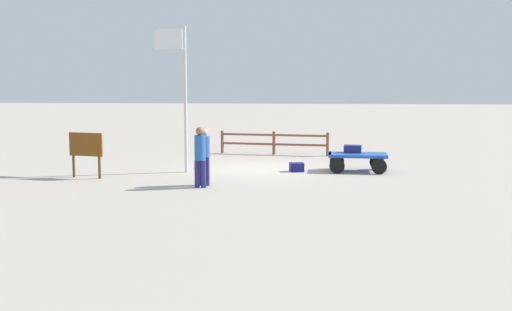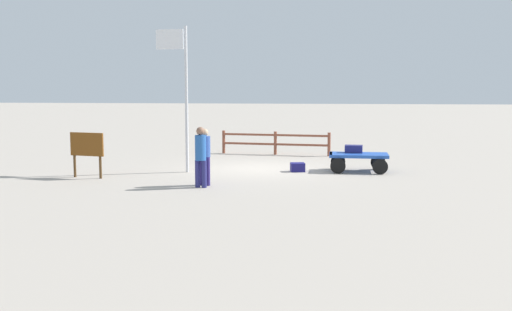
{
  "view_description": "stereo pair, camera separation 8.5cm",
  "coord_description": "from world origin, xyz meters",
  "px_view_note": "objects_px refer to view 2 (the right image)",
  "views": [
    {
      "loc": [
        -1.7,
        20.67,
        2.95
      ],
      "look_at": [
        -0.35,
        6.0,
        1.17
      ],
      "focal_mm": 43.52,
      "sensor_mm": 36.0,
      "label": 1
    },
    {
      "loc": [
        -1.78,
        20.66,
        2.95
      ],
      "look_at": [
        -0.35,
        6.0,
        1.17
      ],
      "focal_mm": 43.52,
      "sensor_mm": 36.0,
      "label": 2
    }
  ],
  "objects_px": {
    "suitcase_olive": "(354,149)",
    "worker_trailing": "(201,153)",
    "suitcase_tan": "(298,167)",
    "worker_lead": "(205,153)",
    "flagpole": "(182,83)",
    "luggage_cart": "(358,158)",
    "signboard": "(87,148)"
  },
  "relations": [
    {
      "from": "suitcase_olive",
      "to": "worker_trailing",
      "type": "bearing_deg",
      "value": 40.63
    },
    {
      "from": "suitcase_olive",
      "to": "worker_trailing",
      "type": "relative_size",
      "value": 0.36
    },
    {
      "from": "suitcase_tan",
      "to": "worker_lead",
      "type": "distance_m",
      "value": 3.97
    },
    {
      "from": "suitcase_tan",
      "to": "flagpole",
      "type": "bearing_deg",
      "value": 7.04
    },
    {
      "from": "suitcase_olive",
      "to": "flagpole",
      "type": "xyz_separation_m",
      "value": [
        5.55,
        0.93,
        2.16
      ]
    },
    {
      "from": "luggage_cart",
      "to": "suitcase_tan",
      "type": "xyz_separation_m",
      "value": [
        1.96,
        0.21,
        -0.29
      ]
    },
    {
      "from": "suitcase_tan",
      "to": "signboard",
      "type": "relative_size",
      "value": 0.37
    },
    {
      "from": "worker_trailing",
      "to": "signboard",
      "type": "xyz_separation_m",
      "value": [
        3.77,
        -1.37,
        -0.03
      ]
    },
    {
      "from": "worker_trailing",
      "to": "flagpole",
      "type": "bearing_deg",
      "value": -68.48
    },
    {
      "from": "luggage_cart",
      "to": "worker_trailing",
      "type": "distance_m",
      "value": 5.78
    },
    {
      "from": "suitcase_olive",
      "to": "worker_lead",
      "type": "bearing_deg",
      "value": 38.0
    },
    {
      "from": "luggage_cart",
      "to": "worker_lead",
      "type": "xyz_separation_m",
      "value": [
        4.5,
        3.15,
        0.5
      ]
    },
    {
      "from": "suitcase_tan",
      "to": "worker_trailing",
      "type": "relative_size",
      "value": 0.3
    },
    {
      "from": "worker_lead",
      "to": "flagpole",
      "type": "relative_size",
      "value": 0.35
    },
    {
      "from": "luggage_cart",
      "to": "worker_trailing",
      "type": "bearing_deg",
      "value": 37.82
    },
    {
      "from": "suitcase_olive",
      "to": "flagpole",
      "type": "relative_size",
      "value": 0.13
    },
    {
      "from": "worker_trailing",
      "to": "signboard",
      "type": "bearing_deg",
      "value": -20.04
    },
    {
      "from": "suitcase_olive",
      "to": "flagpole",
      "type": "height_order",
      "value": "flagpole"
    },
    {
      "from": "suitcase_olive",
      "to": "suitcase_tan",
      "type": "height_order",
      "value": "suitcase_olive"
    },
    {
      "from": "suitcase_olive",
      "to": "signboard",
      "type": "height_order",
      "value": "signboard"
    },
    {
      "from": "luggage_cart",
      "to": "flagpole",
      "type": "xyz_separation_m",
      "value": [
        5.67,
        0.67,
        2.44
      ]
    },
    {
      "from": "luggage_cart",
      "to": "worker_lead",
      "type": "distance_m",
      "value": 5.52
    },
    {
      "from": "worker_lead",
      "to": "suitcase_olive",
      "type": "bearing_deg",
      "value": -142.0
    },
    {
      "from": "worker_trailing",
      "to": "signboard",
      "type": "height_order",
      "value": "worker_trailing"
    },
    {
      "from": "suitcase_tan",
      "to": "worker_lead",
      "type": "bearing_deg",
      "value": 49.21
    },
    {
      "from": "worker_lead",
      "to": "worker_trailing",
      "type": "xyz_separation_m",
      "value": [
        0.05,
        0.37,
        0.03
      ]
    },
    {
      "from": "suitcase_olive",
      "to": "worker_lead",
      "type": "xyz_separation_m",
      "value": [
        4.37,
        3.42,
        0.22
      ]
    },
    {
      "from": "worker_lead",
      "to": "signboard",
      "type": "bearing_deg",
      "value": -14.69
    },
    {
      "from": "luggage_cart",
      "to": "flagpole",
      "type": "relative_size",
      "value": 0.41
    },
    {
      "from": "luggage_cart",
      "to": "worker_trailing",
      "type": "xyz_separation_m",
      "value": [
        4.54,
        3.53,
        0.53
      ]
    },
    {
      "from": "worker_trailing",
      "to": "suitcase_tan",
      "type": "bearing_deg",
      "value": -127.93
    },
    {
      "from": "signboard",
      "to": "suitcase_tan",
      "type": "bearing_deg",
      "value": -163.0
    }
  ]
}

